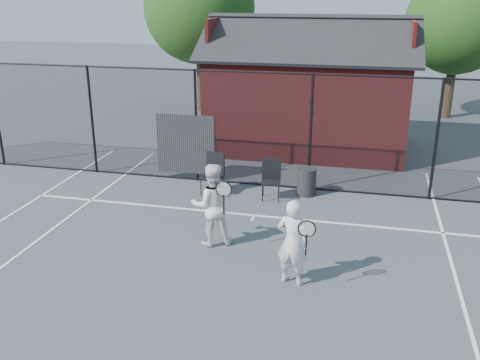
% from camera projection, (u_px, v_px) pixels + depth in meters
% --- Properties ---
extents(ground, '(80.00, 80.00, 0.00)m').
position_uv_depth(ground, '(220.00, 281.00, 9.53)').
color(ground, '#42464B').
rests_on(ground, ground).
extents(court_lines, '(11.02, 18.00, 0.01)m').
position_uv_depth(court_lines, '(198.00, 323.00, 8.32)').
color(court_lines, white).
rests_on(court_lines, ground).
extents(fence, '(22.04, 3.00, 3.00)m').
position_uv_depth(fence, '(259.00, 132.00, 13.68)').
color(fence, black).
rests_on(fence, ground).
extents(clubhouse, '(6.50, 4.36, 4.19)m').
position_uv_depth(clubhouse, '(309.00, 98.00, 17.12)').
color(clubhouse, maroon).
rests_on(clubhouse, ground).
extents(tree_left, '(4.48, 4.48, 6.44)m').
position_uv_depth(tree_left, '(199.00, 8.00, 21.45)').
color(tree_left, '#322514').
rests_on(tree_left, ground).
extents(tree_right, '(3.97, 3.97, 5.70)m').
position_uv_depth(tree_right, '(458.00, 22.00, 20.37)').
color(tree_right, '#322514').
rests_on(tree_right, ground).
extents(player_front, '(0.74, 0.58, 1.58)m').
position_uv_depth(player_front, '(293.00, 242.00, 9.22)').
color(player_front, silver).
rests_on(player_front, ground).
extents(player_back, '(1.02, 0.92, 1.71)m').
position_uv_depth(player_back, '(212.00, 205.00, 10.65)').
color(player_back, white).
rests_on(player_back, ground).
extents(chair_left, '(0.59, 0.61, 1.02)m').
position_uv_depth(chair_left, '(212.00, 175.00, 13.40)').
color(chair_left, black).
rests_on(chair_left, ground).
extents(chair_right, '(0.53, 0.55, 0.98)m').
position_uv_depth(chair_right, '(271.00, 180.00, 13.08)').
color(chair_right, black).
rests_on(chair_right, ground).
extents(waste_bin, '(0.48, 0.48, 0.70)m').
position_uv_depth(waste_bin, '(306.00, 182.00, 13.41)').
color(waste_bin, '#252525').
rests_on(waste_bin, ground).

